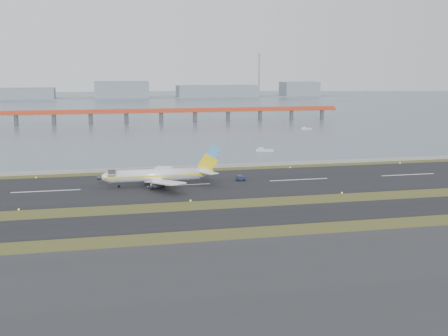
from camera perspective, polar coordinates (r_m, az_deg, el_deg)
The scene contains 12 objects.
ground at distance 148.14m, azimuth -2.94°, elevation -4.06°, with size 1000.00×1000.00×0.00m, color #364619.
apron_strip at distance 96.86m, azimuth 2.84°, elevation -11.68°, with size 1000.00×50.00×0.10m, color #2B2B2D.
taxiway_strip at distance 136.69m, azimuth -2.06°, elevation -5.22°, with size 1000.00×18.00×0.10m, color black.
runway_strip at distance 177.03m, azimuth -4.63°, elevation -1.76°, with size 1000.00×45.00×0.10m, color black.
seawall at distance 206.18m, azimuth -5.84°, elevation 0.00°, with size 1000.00×2.50×1.00m, color gray.
bay_water at distance 603.22m, azimuth -10.60°, elevation 6.30°, with size 1400.00×800.00×1.30m, color #4B5A6C.
red_pier at distance 395.22m, azimuth -6.41°, elevation 5.68°, with size 260.00×5.00×10.20m.
far_shoreline at distance 763.20m, azimuth -10.10°, elevation 7.48°, with size 1400.00×80.00×60.50m.
airliner at distance 176.18m, azimuth -6.60°, elevation -0.72°, with size 38.52×32.89×12.80m.
pushback_tug at distance 183.81m, azimuth 1.70°, elevation -1.02°, with size 3.13×2.06×1.89m.
workboat_near at distance 251.21m, azimuth 4.06°, elevation 1.82°, with size 8.21×4.26×1.90m.
workboat_far at distance 347.96m, azimuth 8.29°, elevation 3.97°, with size 7.24×2.86×1.71m.
Camera 1 is at (-24.68, -141.67, 35.57)m, focal length 45.00 mm.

